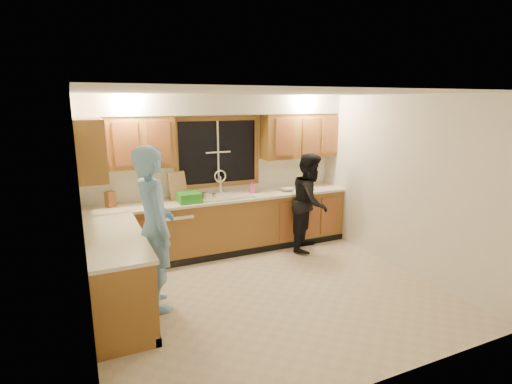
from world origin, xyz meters
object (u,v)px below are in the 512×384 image
dish_crate (189,198)px  soap_bottle (252,187)px  dishwasher (173,235)px  knife_block (110,199)px  stove (122,295)px  woman (310,202)px  bowl (288,189)px  sink (225,200)px  man (155,229)px

dish_crate → soap_bottle: size_ratio=1.57×
dishwasher → knife_block: 1.07m
stove → woman: size_ratio=0.56×
dish_crate → bowl: (1.72, 0.07, -0.05)m
knife_block → bowl: bearing=-33.3°
dishwasher → stove: (-0.95, -1.81, 0.04)m
soap_bottle → stove: bearing=-140.7°
woman → soap_bottle: 0.99m
woman → sink: bearing=114.5°
dish_crate → woman: bearing=-9.8°
sink → bowl: bearing=-3.0°
man → bowl: (2.46, 1.29, -0.02)m
dish_crate → soap_bottle: (1.12, 0.19, 0.03)m
knife_block → dish_crate: (1.09, -0.22, -0.04)m
dishwasher → soap_bottle: bearing=3.3°
man → stove: bearing=133.9°
man → soap_bottle: size_ratio=9.54×
sink → woman: 1.39m
knife_block → man: bearing=-106.3°
man → bowl: man is taller
knife_block → dish_crate: knife_block is taller
dishwasher → woman: 2.24m
dishwasher → dish_crate: size_ratio=2.57×
knife_block → woman: bearing=-40.6°
dishwasher → man: bearing=-110.7°
stove → dishwasher: bearing=62.3°
woman → knife_block: 3.08m
dishwasher → dish_crate: dish_crate is taller
man → woman: (2.67, 0.89, -0.17)m
stove → dish_crate: size_ratio=2.83×
woman → soap_bottle: bearing=100.8°
dishwasher → bowl: (1.96, -0.04, 0.54)m
woman → bowl: bearing=70.8°
woman → bowl: 0.47m
man → woman: bearing=-74.6°
sink → knife_block: bearing=176.9°
knife_block → sink: bearing=-33.3°
soap_bottle → bowl: 0.62m
woman → dish_crate: (-1.93, 0.33, 0.19)m
dish_crate → stove: bearing=-124.9°
woman → knife_block: bearing=123.5°
sink → stove: sink is taller
dish_crate → soap_bottle: soap_bottle is taller
dish_crate → bowl: 1.73m
woman → soap_bottle: size_ratio=7.90×
stove → dish_crate: dish_crate is taller
knife_block → bowl: size_ratio=1.00×
knife_block → soap_bottle: bearing=-30.9°
stove → knife_block: size_ratio=3.99×
sink → stove: (-1.80, -1.82, -0.41)m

